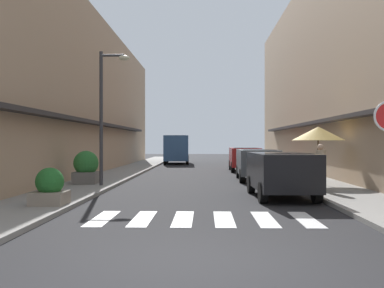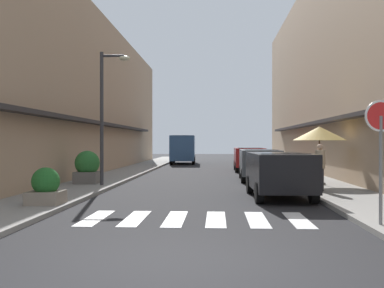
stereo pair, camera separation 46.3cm
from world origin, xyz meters
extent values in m
plane|color=#232326|center=(0.00, 16.57, 0.00)|extent=(91.14, 91.14, 0.00)
cube|color=gray|center=(-4.71, 16.57, 0.06)|extent=(2.34, 58.00, 0.12)
cube|color=gray|center=(4.71, 16.57, 0.06)|extent=(2.34, 58.00, 0.12)
cube|color=tan|center=(-8.38, 17.64, 4.51)|extent=(5.00, 39.29, 9.02)
cube|color=#332D2D|center=(-5.63, 17.64, 2.80)|extent=(0.50, 27.50, 0.16)
cube|color=tan|center=(8.38, 17.64, 5.75)|extent=(5.00, 39.29, 11.50)
cube|color=#332D2D|center=(5.63, 17.64, 2.80)|extent=(0.50, 27.50, 0.16)
cube|color=silver|center=(-2.38, 3.83, 0.01)|extent=(0.45, 2.20, 0.01)
cube|color=silver|center=(-1.43, 3.83, 0.01)|extent=(0.45, 2.20, 0.01)
cube|color=silver|center=(-0.48, 3.83, 0.01)|extent=(0.45, 2.20, 0.01)
cube|color=silver|center=(0.47, 3.83, 0.01)|extent=(0.45, 2.20, 0.01)
cube|color=silver|center=(1.42, 3.83, 0.01)|extent=(0.45, 2.20, 0.01)
cube|color=silver|center=(2.38, 3.83, 0.01)|extent=(0.45, 2.20, 0.01)
cube|color=black|center=(2.49, 7.91, 0.89)|extent=(1.86, 3.99, 1.13)
cube|color=black|center=(2.49, 7.71, 1.19)|extent=(1.53, 2.25, 0.56)
cylinder|color=black|center=(1.66, 9.18, 0.32)|extent=(0.24, 0.65, 0.64)
cylinder|color=black|center=(3.25, 9.23, 0.32)|extent=(0.24, 0.65, 0.64)
cylinder|color=black|center=(1.73, 6.58, 0.32)|extent=(0.24, 0.65, 0.64)
cylinder|color=black|center=(3.32, 6.63, 0.32)|extent=(0.24, 0.65, 0.64)
cube|color=#4C5156|center=(2.49, 14.52, 0.89)|extent=(1.83, 4.17, 1.13)
cube|color=black|center=(2.49, 14.32, 1.19)|extent=(1.52, 2.34, 0.56)
cylinder|color=black|center=(1.73, 15.90, 0.32)|extent=(0.23, 0.64, 0.64)
cylinder|color=black|center=(3.32, 15.87, 0.32)|extent=(0.23, 0.64, 0.64)
cylinder|color=black|center=(1.67, 13.17, 0.32)|extent=(0.23, 0.64, 0.64)
cylinder|color=black|center=(3.26, 13.14, 0.32)|extent=(0.23, 0.64, 0.64)
cube|color=maroon|center=(2.49, 21.24, 0.89)|extent=(1.78, 3.97, 1.13)
cube|color=black|center=(2.49, 21.04, 1.19)|extent=(1.49, 2.23, 0.56)
cylinder|color=black|center=(1.71, 22.55, 0.32)|extent=(0.23, 0.64, 0.64)
cylinder|color=black|center=(3.30, 22.54, 0.32)|extent=(0.23, 0.64, 0.64)
cylinder|color=black|center=(1.69, 19.94, 0.32)|extent=(0.23, 0.64, 0.64)
cylinder|color=black|center=(3.28, 19.92, 0.32)|extent=(0.23, 0.64, 0.64)
cube|color=#33598C|center=(-2.34, 30.78, 1.34)|extent=(2.14, 5.47, 2.03)
cube|color=black|center=(-2.34, 30.51, 2.09)|extent=(1.75, 3.08, 0.56)
cylinder|color=black|center=(-3.30, 32.53, 0.32)|extent=(0.24, 0.65, 0.64)
cylinder|color=black|center=(-1.51, 32.60, 0.32)|extent=(0.24, 0.65, 0.64)
cylinder|color=black|center=(-3.17, 28.97, 0.32)|extent=(0.24, 0.65, 0.64)
cylinder|color=black|center=(-1.38, 29.04, 0.32)|extent=(0.24, 0.65, 0.64)
cylinder|color=#38383D|center=(-4.04, 10.77, 2.74)|extent=(0.14, 0.14, 5.23)
cylinder|color=#38383D|center=(-3.59, 10.77, 5.20)|extent=(0.90, 0.10, 0.10)
ellipsoid|color=beige|center=(-3.14, 10.77, 5.10)|extent=(0.44, 0.28, 0.20)
cylinder|color=#262626|center=(4.60, 11.53, 0.15)|extent=(0.48, 0.48, 0.06)
cylinder|color=#4C3823|center=(4.60, 11.53, 1.14)|extent=(0.06, 0.06, 2.04)
cone|color=#D8B259|center=(4.60, 11.53, 2.16)|extent=(2.11, 2.11, 0.55)
cube|color=gray|center=(-4.16, 5.33, 0.30)|extent=(0.89, 0.89, 0.35)
sphere|color=#236628|center=(-4.16, 5.33, 0.74)|extent=(0.76, 0.76, 0.76)
cube|color=slate|center=(-4.83, 11.48, 0.36)|extent=(0.94, 0.94, 0.47)
sphere|color=#2D7533|center=(-4.83, 11.48, 0.95)|extent=(1.01, 1.01, 1.01)
cylinder|color=#282B33|center=(4.04, 8.98, 0.51)|extent=(0.26, 0.26, 0.79)
cylinder|color=tan|center=(4.04, 8.98, 1.22)|extent=(0.34, 0.34, 0.62)
sphere|color=tan|center=(4.04, 8.98, 1.64)|extent=(0.21, 0.21, 0.21)
camera|label=1|loc=(0.03, -6.57, 1.80)|focal=41.71mm
camera|label=2|loc=(0.50, -6.55, 1.80)|focal=41.71mm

